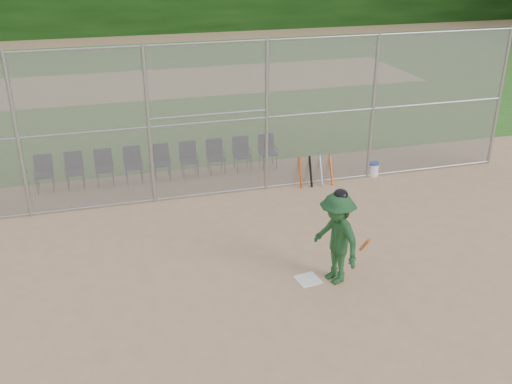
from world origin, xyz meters
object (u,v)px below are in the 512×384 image
object	(u,v)px
home_plate	(308,280)
batter_at_plate	(336,238)
chair_0	(44,174)
water_cooler	(373,169)

from	to	relation	value
home_plate	batter_at_plate	xyz separation A→B (m)	(0.50, -0.14, 0.94)
home_plate	chair_0	size ratio (longest dim) A/B	0.47
batter_at_plate	water_cooler	xyz separation A→B (m)	(3.21, 4.73, -0.75)
batter_at_plate	chair_0	size ratio (longest dim) A/B	2.05
batter_at_plate	water_cooler	distance (m)	5.77
batter_at_plate	home_plate	bearing A→B (deg)	164.64
home_plate	water_cooler	world-z (taller)	water_cooler
water_cooler	chair_0	size ratio (longest dim) A/B	0.41
home_plate	batter_at_plate	bearing A→B (deg)	-15.36
home_plate	chair_0	world-z (taller)	chair_0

